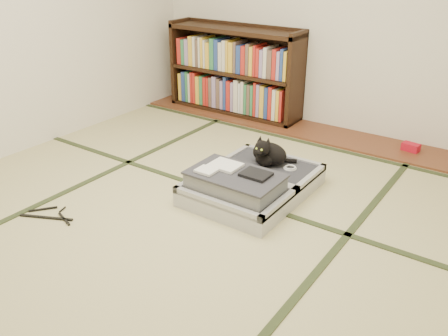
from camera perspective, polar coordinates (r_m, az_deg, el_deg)
The scene contains 9 objects.
floor at distance 3.33m, azimuth -4.17°, elevation -5.79°, with size 4.50×4.50×0.00m, color #CAC086.
wood_strip at distance 4.89m, azimuth 10.67°, elevation 4.34°, with size 4.00×0.50×0.02m, color brown.
red_item at distance 4.63m, azimuth 21.55°, elevation 2.36°, with size 0.15×0.09×0.07m, color #B60E22.
tatami_borders at distance 3.68m, azimuth 0.65°, elevation -2.50°, with size 4.00×4.50×0.01m.
bookcase at distance 5.28m, azimuth 1.26°, elevation 11.35°, with size 1.54×0.35×0.99m.
suitcase at distance 3.54m, azimuth 3.13°, elevation -1.92°, with size 0.74×0.99×0.29m.
cat at distance 3.72m, azimuth 5.33°, elevation 1.74°, with size 0.33×0.33×0.27m.
cable_coil at distance 3.70m, azimuth 7.96°, elevation 0.02°, with size 0.10×0.10×0.02m.
hanger at distance 3.53m, azimuth -20.18°, elevation -5.39°, with size 0.39×0.26×0.01m.
Camera 1 is at (1.83, -2.20, 1.71)m, focal length 38.00 mm.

